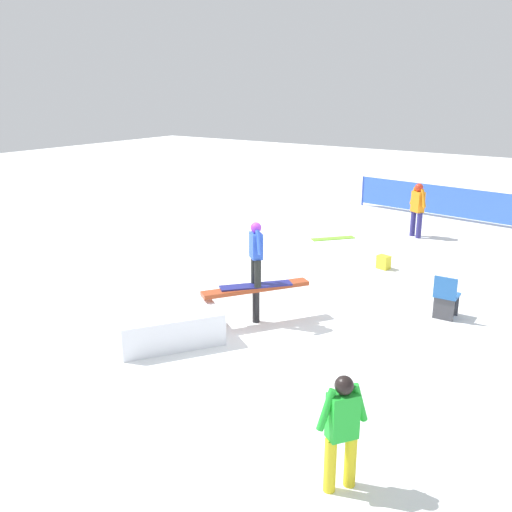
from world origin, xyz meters
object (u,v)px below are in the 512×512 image
at_px(bystander_green, 342,427).
at_px(rail_feature, 256,292).
at_px(bystander_orange, 417,207).
at_px(backpack_on_snow, 384,262).
at_px(main_rider_on_rail, 256,256).
at_px(loose_snowboard_lime, 333,238).
at_px(folding_chair, 446,298).

bearing_deg(bystander_green, rail_feature, 80.45).
bearing_deg(bystander_orange, backpack_on_snow, -50.04).
height_order(rail_feature, bystander_orange, bystander_orange).
distance_m(main_rider_on_rail, bystander_green, 4.85).
relative_size(main_rider_on_rail, backpack_on_snow, 3.67).
height_order(rail_feature, loose_snowboard_lime, rail_feature).
xyz_separation_m(main_rider_on_rail, folding_chair, (2.29, -2.93, -0.92)).
bearing_deg(bystander_orange, bystander_green, -41.44).
height_order(bystander_green, folding_chair, bystander_green).
bearing_deg(bystander_orange, loose_snowboard_lime, -106.89).
bearing_deg(bystander_green, main_rider_on_rail, 80.45).
height_order(bystander_green, loose_snowboard_lime, bystander_green).
bearing_deg(backpack_on_snow, main_rider_on_rail, 95.86).
xyz_separation_m(bystander_orange, folding_chair, (-5.72, -2.65, -0.49)).
distance_m(rail_feature, bystander_orange, 8.02).
distance_m(bystander_orange, backpack_on_snow, 3.58).
bearing_deg(bystander_green, folding_chair, 39.90).
relative_size(bystander_orange, folding_chair, 1.84).
distance_m(bystander_orange, folding_chair, 6.33).
bearing_deg(bystander_orange, main_rider_on_rail, -59.15).
bearing_deg(folding_chair, bystander_orange, -67.06).
relative_size(bystander_green, bystander_orange, 0.87).
bearing_deg(main_rider_on_rail, loose_snowboard_lime, 54.95).
xyz_separation_m(bystander_green, loose_snowboard_lime, (9.72, 5.12, -0.78)).
xyz_separation_m(rail_feature, loose_snowboard_lime, (6.38, 1.64, -0.60)).
distance_m(bystander_green, bystander_orange, 11.79).
bearing_deg(bystander_orange, folding_chair, -32.33).
bearing_deg(bystander_green, backpack_on_snow, 53.67).
bearing_deg(loose_snowboard_lime, folding_chair, 87.94).
distance_m(loose_snowboard_lime, backpack_on_snow, 3.00).
xyz_separation_m(bystander_orange, backpack_on_snow, (-3.47, -0.44, -0.74)).
bearing_deg(rail_feature, bystander_orange, 31.25).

